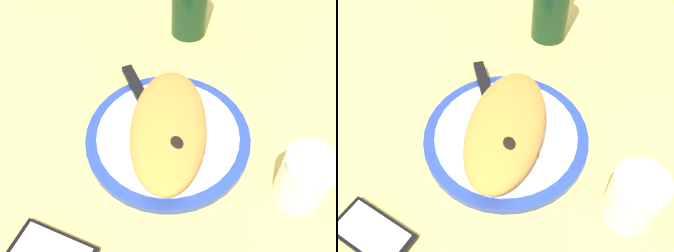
# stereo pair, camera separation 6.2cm
# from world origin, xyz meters

# --- Properties ---
(ground_plane) EXTENTS (1.50, 1.50, 0.03)m
(ground_plane) POSITION_xyz_m (0.00, 0.00, -0.01)
(ground_plane) COLOR #EACC60
(plate) EXTENTS (0.28, 0.28, 0.02)m
(plate) POSITION_xyz_m (0.00, 0.00, 0.01)
(plate) COLOR #233D99
(plate) RESTS_ON ground_plane
(calzone) EXTENTS (0.27, 0.17, 0.05)m
(calzone) POSITION_xyz_m (-0.01, 0.00, 0.04)
(calzone) COLOR orange
(calzone) RESTS_ON plate
(fork) EXTENTS (0.18, 0.03, 0.00)m
(fork) POSITION_xyz_m (0.03, -0.05, 0.02)
(fork) COLOR silver
(fork) RESTS_ON plate
(knife) EXTENTS (0.22, 0.08, 0.01)m
(knife) POSITION_xyz_m (0.08, 0.04, 0.02)
(knife) COLOR silver
(knife) RESTS_ON plate
(smartphone) EXTENTS (0.11, 0.13, 0.01)m
(smartphone) POSITION_xyz_m (-0.18, 0.18, 0.01)
(smartphone) COLOR black
(smartphone) RESTS_ON ground_plane
(water_glass) EXTENTS (0.08, 0.08, 0.09)m
(water_glass) POSITION_xyz_m (-0.13, -0.19, 0.04)
(water_glass) COLOR silver
(water_glass) RESTS_ON ground_plane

